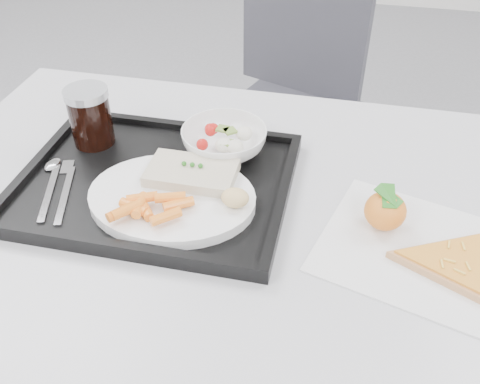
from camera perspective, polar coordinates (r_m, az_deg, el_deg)
name	(u,v)px	position (r m, az deg, el deg)	size (l,w,h in m)	color
table	(254,241)	(0.91, 1.50, -5.30)	(1.20, 0.80, 0.75)	#B7B7BA
chair	(296,85)	(1.69, 5.97, 11.25)	(0.54, 0.55, 0.93)	#36363D
tray	(156,183)	(0.92, -8.96, 0.95)	(0.45, 0.35, 0.03)	black
dinner_plate	(172,198)	(0.86, -7.27, -0.63)	(0.27, 0.27, 0.02)	white
fish_fillet	(192,173)	(0.88, -5.16, 2.06)	(0.14, 0.09, 0.03)	beige
bread_roll	(235,198)	(0.81, -0.52, -0.62)	(0.05, 0.04, 0.03)	#EEB884
salad_bowl	(224,141)	(0.96, -1.69, 5.49)	(0.15, 0.15, 0.05)	white
cola_glass	(90,116)	(1.01, -15.70, 7.86)	(0.08, 0.08, 0.11)	black
cutlery	(57,181)	(0.95, -18.97, 1.11)	(0.11, 0.17, 0.01)	silver
napkin	(408,247)	(0.84, 17.53, -5.64)	(0.31, 0.30, 0.00)	silver
tangerine	(385,211)	(0.84, 15.23, -1.94)	(0.08, 0.08, 0.07)	orange
pizza_slice	(453,264)	(0.82, 21.80, -7.10)	(0.19, 0.19, 0.02)	tan
carrot_pile	(147,206)	(0.81, -9.87, -1.53)	(0.12, 0.08, 0.03)	orange
salad_contents	(225,139)	(0.94, -1.57, 5.73)	(0.09, 0.08, 0.02)	red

